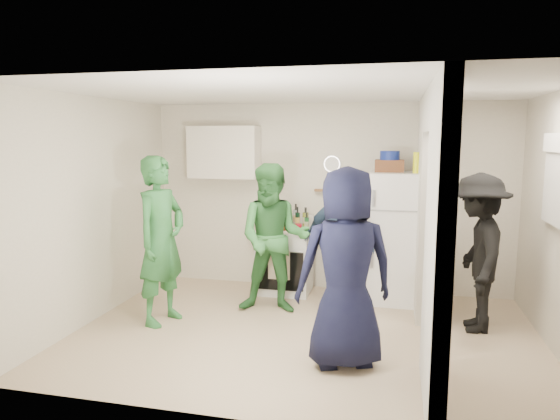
# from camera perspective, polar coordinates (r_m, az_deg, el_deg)

# --- Properties ---
(floor) EXTENTS (4.80, 4.80, 0.00)m
(floor) POSITION_cam_1_polar(r_m,az_deg,el_deg) (5.41, 2.86, -13.95)
(floor) COLOR tan
(floor) RESTS_ON ground
(wall_back) EXTENTS (4.80, 0.00, 4.80)m
(wall_back) POSITION_cam_1_polar(r_m,az_deg,el_deg) (6.74, 5.51, 1.45)
(wall_back) COLOR silver
(wall_back) RESTS_ON floor
(wall_front) EXTENTS (4.80, 0.00, 4.80)m
(wall_front) POSITION_cam_1_polar(r_m,az_deg,el_deg) (3.44, -2.05, -5.09)
(wall_front) COLOR silver
(wall_front) RESTS_ON floor
(wall_left) EXTENTS (0.00, 3.40, 3.40)m
(wall_left) POSITION_cam_1_polar(r_m,az_deg,el_deg) (5.98, -20.33, 0.10)
(wall_left) COLOR silver
(wall_left) RESTS_ON floor
(ceiling) EXTENTS (4.80, 4.80, 0.00)m
(ceiling) POSITION_cam_1_polar(r_m,az_deg,el_deg) (5.03, 3.07, 13.44)
(ceiling) COLOR white
(ceiling) RESTS_ON wall_back
(partition_pier_back) EXTENTS (0.12, 1.20, 2.50)m
(partition_pier_back) POSITION_cam_1_polar(r_m,az_deg,el_deg) (6.09, 16.00, 0.44)
(partition_pier_back) COLOR silver
(partition_pier_back) RESTS_ON floor
(partition_pier_front) EXTENTS (0.12, 1.20, 2.50)m
(partition_pier_front) POSITION_cam_1_polar(r_m,az_deg,el_deg) (3.93, 17.55, -3.80)
(partition_pier_front) COLOR silver
(partition_pier_front) RESTS_ON floor
(partition_header) EXTENTS (0.12, 1.00, 0.40)m
(partition_header) POSITION_cam_1_polar(r_m,az_deg,el_deg) (4.95, 17.11, 10.86)
(partition_header) COLOR silver
(partition_header) RESTS_ON partition_pier_back
(stove) EXTENTS (0.71, 0.59, 0.85)m
(stove) POSITION_cam_1_polar(r_m,az_deg,el_deg) (6.66, 0.54, -5.84)
(stove) COLOR white
(stove) RESTS_ON floor
(upper_cabinet) EXTENTS (0.95, 0.34, 0.70)m
(upper_cabinet) POSITION_cam_1_polar(r_m,az_deg,el_deg) (6.85, -6.40, 6.58)
(upper_cabinet) COLOR silver
(upper_cabinet) RESTS_ON wall_back
(fridge) EXTENTS (0.67, 0.65, 1.62)m
(fridge) POSITION_cam_1_polar(r_m,az_deg,el_deg) (6.39, 13.05, -3.07)
(fridge) COLOR white
(fridge) RESTS_ON floor
(wicker_basket) EXTENTS (0.35, 0.25, 0.15)m
(wicker_basket) POSITION_cam_1_polar(r_m,az_deg,el_deg) (6.33, 12.41, 4.94)
(wicker_basket) COLOR brown
(wicker_basket) RESTS_ON fridge
(blue_bowl) EXTENTS (0.24, 0.24, 0.11)m
(blue_bowl) POSITION_cam_1_polar(r_m,az_deg,el_deg) (6.33, 12.44, 6.12)
(blue_bowl) COLOR navy
(blue_bowl) RESTS_ON wicker_basket
(yellow_cup_stack_top) EXTENTS (0.09, 0.09, 0.25)m
(yellow_cup_stack_top) POSITION_cam_1_polar(r_m,az_deg,el_deg) (6.19, 15.38, 5.23)
(yellow_cup_stack_top) COLOR #E9F314
(yellow_cup_stack_top) RESTS_ON fridge
(wall_clock) EXTENTS (0.22, 0.02, 0.22)m
(wall_clock) POSITION_cam_1_polar(r_m,az_deg,el_deg) (6.67, 5.97, 5.25)
(wall_clock) COLOR white
(wall_clock) RESTS_ON wall_back
(spice_shelf) EXTENTS (0.35, 0.08, 0.03)m
(spice_shelf) POSITION_cam_1_polar(r_m,az_deg,el_deg) (6.68, 5.46, 2.25)
(spice_shelf) COLOR olive
(spice_shelf) RESTS_ON wall_back
(nook_window) EXTENTS (0.03, 0.70, 0.80)m
(nook_window) POSITION_cam_1_polar(r_m,az_deg,el_deg) (5.36, 29.35, 2.98)
(nook_window) COLOR black
(nook_window) RESTS_ON wall_right
(nook_window_frame) EXTENTS (0.04, 0.76, 0.86)m
(nook_window_frame) POSITION_cam_1_polar(r_m,az_deg,el_deg) (5.36, 29.20, 2.99)
(nook_window_frame) COLOR white
(nook_window_frame) RESTS_ON wall_right
(nook_valance) EXTENTS (0.04, 0.82, 0.18)m
(nook_valance) POSITION_cam_1_polar(r_m,az_deg,el_deg) (5.34, 29.20, 6.74)
(nook_valance) COLOR white
(nook_valance) RESTS_ON wall_right
(yellow_cup_stack_stove) EXTENTS (0.09, 0.09, 0.25)m
(yellow_cup_stack_stove) POSITION_cam_1_polar(r_m,az_deg,el_deg) (6.36, -0.94, -1.46)
(yellow_cup_stack_stove) COLOR #F0F114
(yellow_cup_stack_stove) RESTS_ON stove
(red_cup) EXTENTS (0.09, 0.09, 0.12)m
(red_cup) POSITION_cam_1_polar(r_m,az_deg,el_deg) (6.32, 2.10, -2.13)
(red_cup) COLOR #B80C20
(red_cup) RESTS_ON stove
(person_green_left) EXTENTS (0.60, 0.77, 1.86)m
(person_green_left) POSITION_cam_1_polar(r_m,az_deg,el_deg) (5.64, -13.41, -3.39)
(person_green_left) COLOR #2E743D
(person_green_left) RESTS_ON floor
(person_green_center) EXTENTS (0.92, 0.76, 1.75)m
(person_green_center) POSITION_cam_1_polar(r_m,az_deg,el_deg) (5.83, -0.71, -3.29)
(person_green_center) COLOR #357938
(person_green_center) RESTS_ON floor
(person_denim) EXTENTS (1.03, 0.74, 1.62)m
(person_denim) POSITION_cam_1_polar(r_m,az_deg,el_deg) (6.00, 6.67, -3.69)
(person_denim) COLOR #364D77
(person_denim) RESTS_ON floor
(person_navy) EXTENTS (1.03, 0.85, 1.81)m
(person_navy) POSITION_cam_1_polar(r_m,az_deg,el_deg) (4.49, 7.51, -6.56)
(person_navy) COLOR black
(person_navy) RESTS_ON floor
(person_nook) EXTENTS (0.63, 1.09, 1.68)m
(person_nook) POSITION_cam_1_polar(r_m,az_deg,el_deg) (5.68, 21.65, -4.55)
(person_nook) COLOR black
(person_nook) RESTS_ON floor
(bottle_a) EXTENTS (0.07, 0.07, 0.28)m
(bottle_a) POSITION_cam_1_polar(r_m,az_deg,el_deg) (6.72, -1.54, -0.80)
(bottle_a) COLOR brown
(bottle_a) RESTS_ON stove
(bottle_b) EXTENTS (0.07, 0.07, 0.25)m
(bottle_b) POSITION_cam_1_polar(r_m,az_deg,el_deg) (6.52, -0.98, -1.22)
(bottle_b) COLOR #1C531B
(bottle_b) RESTS_ON stove
(bottle_c) EXTENTS (0.07, 0.07, 0.25)m
(bottle_c) POSITION_cam_1_polar(r_m,az_deg,el_deg) (6.70, 0.26, -0.97)
(bottle_c) COLOR #ACB4BB
(bottle_c) RESTS_ON stove
(bottle_d) EXTENTS (0.07, 0.07, 0.27)m
(bottle_d) POSITION_cam_1_polar(r_m,az_deg,el_deg) (6.49, 0.50, -1.16)
(bottle_d) COLOR brown
(bottle_d) RESTS_ON stove
(bottle_e) EXTENTS (0.07, 0.07, 0.32)m
(bottle_e) POSITION_cam_1_polar(r_m,az_deg,el_deg) (6.68, 1.82, -0.67)
(bottle_e) COLOR #B4C1C7
(bottle_e) RESTS_ON stove
(bottle_f) EXTENTS (0.06, 0.06, 0.30)m
(bottle_f) POSITION_cam_1_polar(r_m,az_deg,el_deg) (6.55, 2.02, -0.95)
(bottle_f) COLOR black
(bottle_f) RESTS_ON stove
(bottle_g) EXTENTS (0.08, 0.08, 0.29)m
(bottle_g) POSITION_cam_1_polar(r_m,az_deg,el_deg) (6.63, 2.93, -0.92)
(bottle_g) COLOR olive
(bottle_g) RESTS_ON stove
(bottle_h) EXTENTS (0.06, 0.06, 0.30)m
(bottle_h) POSITION_cam_1_polar(r_m,az_deg,el_deg) (6.49, -2.30, -1.07)
(bottle_h) COLOR #B6C0C3
(bottle_h) RESTS_ON stove
(bottle_i) EXTENTS (0.08, 0.08, 0.25)m
(bottle_i) POSITION_cam_1_polar(r_m,az_deg,el_deg) (6.62, 1.06, -1.05)
(bottle_i) COLOR #5A250F
(bottle_i) RESTS_ON stove
(bottle_j) EXTENTS (0.06, 0.06, 0.25)m
(bottle_j) POSITION_cam_1_polar(r_m,az_deg,el_deg) (6.41, 3.06, -1.40)
(bottle_j) COLOR #1F5C2A
(bottle_j) RESTS_ON stove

